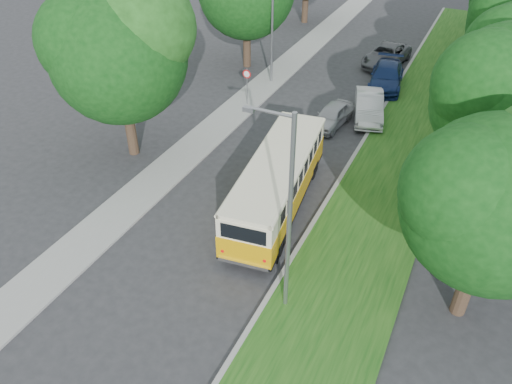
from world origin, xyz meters
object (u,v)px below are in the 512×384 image
at_px(lamppost_near, 287,213).
at_px(vintage_bus, 277,184).
at_px(car_silver, 332,115).
at_px(car_white, 369,106).
at_px(car_blue, 386,76).
at_px(lamppost_far, 271,24).
at_px(car_grey, 386,55).

distance_m(lamppost_near, vintage_bus, 6.64).
relative_size(vintage_bus, car_silver, 2.45).
height_order(lamppost_near, car_white, lamppost_near).
relative_size(lamppost_near, car_white, 1.72).
xyz_separation_m(vintage_bus, car_silver, (-0.33, 8.97, -0.73)).
xyz_separation_m(lamppost_near, car_blue, (-1.35, 21.24, -3.60)).
xyz_separation_m(lamppost_far, car_white, (7.70, -2.32, -3.35)).
distance_m(lamppost_far, car_silver, 8.08).
bearing_deg(car_blue, car_white, -96.70).
distance_m(lamppost_near, car_silver, 15.07).
bearing_deg(car_silver, car_white, 54.50).
bearing_deg(car_blue, car_grey, 95.18).
height_order(lamppost_far, car_grey, lamppost_far).
distance_m(vintage_bus, car_grey, 20.03).
relative_size(lamppost_far, car_grey, 1.45).
relative_size(lamppost_far, vintage_bus, 0.81).
height_order(lamppost_near, lamppost_far, lamppost_near).
bearing_deg(car_grey, lamppost_far, -125.50).
height_order(lamppost_far, vintage_bus, lamppost_far).
height_order(car_silver, car_white, car_white).
bearing_deg(lamppost_near, car_blue, 93.64).
bearing_deg(lamppost_far, car_blue, 19.96).
bearing_deg(car_silver, car_blue, 84.17).
xyz_separation_m(lamppost_far, vintage_bus, (6.30, -13.17, -2.74)).
xyz_separation_m(lamppost_near, car_grey, (-2.34, 25.35, -3.65)).
distance_m(car_silver, car_white, 2.56).
relative_size(car_blue, car_grey, 1.02).
bearing_deg(car_white, lamppost_far, 146.97).
bearing_deg(vintage_bus, car_blue, 78.49).
distance_m(lamppost_near, car_grey, 25.72).
bearing_deg(car_white, lamppost_near, -102.03).
height_order(vintage_bus, car_blue, vintage_bus).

